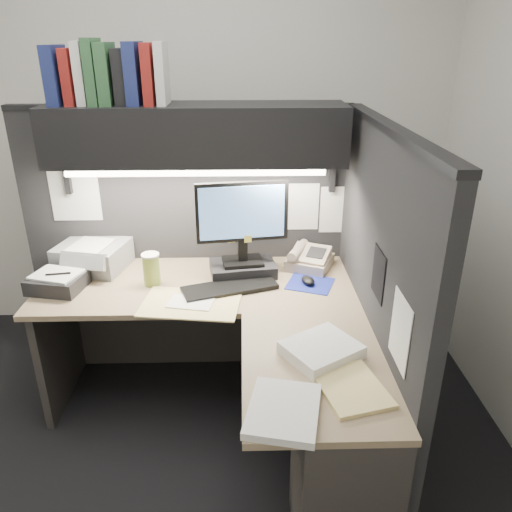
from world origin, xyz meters
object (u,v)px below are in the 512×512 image
object	(u,v)px
telephone	(310,259)
coffee_cup	(151,270)
printer	(93,256)
overhead_shelf	(197,134)
notebook_stack	(58,282)
desk	(259,391)
keyboard	(230,288)
monitor	(242,239)

from	to	relation	value
telephone	coffee_cup	bearing A→B (deg)	-142.44
telephone	printer	distance (m)	1.26
overhead_shelf	notebook_stack	world-z (taller)	overhead_shelf
desk	keyboard	xyz separation A→B (m)	(-0.14, 0.47, 0.30)
monitor	telephone	bearing A→B (deg)	5.09
printer	notebook_stack	xyz separation A→B (m)	(-0.12, -0.27, -0.03)
desk	coffee_cup	bearing A→B (deg)	135.33
desk	monitor	world-z (taller)	monitor
desk	overhead_shelf	distance (m)	1.33
printer	desk	bearing A→B (deg)	-26.74
monitor	printer	bearing A→B (deg)	163.55
overhead_shelf	monitor	world-z (taller)	overhead_shelf
overhead_shelf	keyboard	bearing A→B (deg)	-60.02
keyboard	telephone	bearing A→B (deg)	12.38
notebook_stack	telephone	bearing A→B (deg)	10.18
telephone	notebook_stack	size ratio (longest dim) A/B	0.91
keyboard	notebook_stack	distance (m)	0.91
monitor	notebook_stack	world-z (taller)	monitor
desk	overhead_shelf	bearing A→B (deg)	111.79
overhead_shelf	coffee_cup	bearing A→B (deg)	-142.54
coffee_cup	overhead_shelf	bearing A→B (deg)	37.46
desk	notebook_stack	xyz separation A→B (m)	(-1.05, 0.51, 0.33)
monitor	telephone	size ratio (longest dim) A/B	2.21
desk	keyboard	distance (m)	0.58
overhead_shelf	printer	world-z (taller)	overhead_shelf
desk	overhead_shelf	world-z (taller)	overhead_shelf
monitor	keyboard	world-z (taller)	monitor
printer	notebook_stack	distance (m)	0.30
desk	monitor	distance (m)	0.83
monitor	coffee_cup	bearing A→B (deg)	-176.39
coffee_cup	printer	distance (m)	0.44
notebook_stack	monitor	bearing A→B (deg)	8.77
monitor	desk	bearing A→B (deg)	-92.63
overhead_shelf	notebook_stack	xyz separation A→B (m)	(-0.75, -0.24, -0.73)
desk	coffee_cup	size ratio (longest dim) A/B	10.14
notebook_stack	coffee_cup	bearing A→B (deg)	5.29
keyboard	notebook_stack	world-z (taller)	notebook_stack
keyboard	notebook_stack	size ratio (longest dim) A/B	1.86
keyboard	printer	world-z (taller)	printer
desk	telephone	distance (m)	0.89
desk	keyboard	bearing A→B (deg)	106.44
telephone	coffee_cup	distance (m)	0.90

